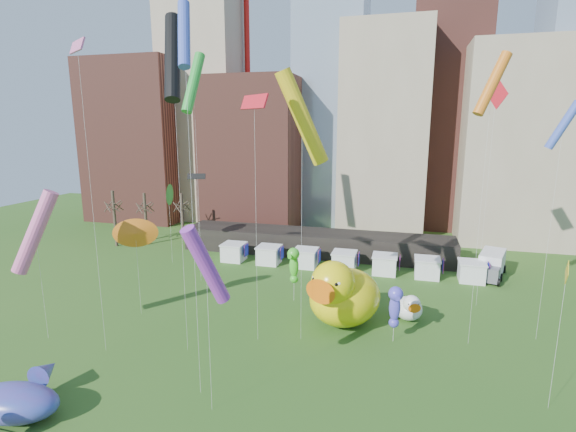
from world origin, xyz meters
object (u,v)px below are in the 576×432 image
(seahorse_green, at_px, (294,262))
(seahorse_purple, at_px, (395,304))
(whale_inflatable, at_px, (16,400))
(box_truck, at_px, (491,264))
(small_duck, at_px, (409,307))
(big_duck, at_px, (342,294))

(seahorse_green, xyz_separation_m, seahorse_purple, (10.34, -6.24, -0.76))
(seahorse_purple, xyz_separation_m, whale_inflatable, (-22.45, -16.17, -2.26))
(whale_inflatable, relative_size, box_truck, 1.04)
(small_duck, bearing_deg, seahorse_purple, -121.27)
(seahorse_purple, bearing_deg, whale_inflatable, -155.62)
(seahorse_green, bearing_deg, small_duck, 2.42)
(seahorse_purple, distance_m, box_truck, 22.84)
(seahorse_green, bearing_deg, whale_inflatable, -108.49)
(big_duck, relative_size, seahorse_purple, 1.89)
(box_truck, bearing_deg, seahorse_green, -130.46)
(small_duck, relative_size, whale_inflatable, 0.51)
(whale_inflatable, bearing_deg, seahorse_green, 53.27)
(small_duck, distance_m, seahorse_purple, 5.35)
(whale_inflatable, distance_m, box_truck, 49.17)
(big_duck, height_order, box_truck, big_duck)
(small_duck, relative_size, seahorse_purple, 0.78)
(small_duck, height_order, box_truck, box_truck)
(whale_inflatable, bearing_deg, seahorse_purple, 27.42)
(big_duck, xyz_separation_m, seahorse_green, (-5.66, 4.24, 1.18))
(big_duck, relative_size, box_truck, 1.29)
(whale_inflatable, bearing_deg, big_duck, 37.30)
(big_duck, bearing_deg, seahorse_purple, -3.48)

